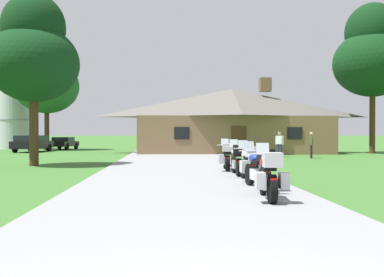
{
  "coord_description": "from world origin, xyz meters",
  "views": [
    {
      "loc": [
        -0.49,
        -3.14,
        1.61
      ],
      "look_at": [
        0.93,
        23.35,
        1.29
      ],
      "focal_mm": 44.16,
      "sensor_mm": 36.0,
      "label": 1
    }
  ],
  "objects_px": {
    "motorcycle_white_fourth_in_row": "(237,160)",
    "parked_black_suv_far_left": "(32,143)",
    "motorcycle_blue_second_in_row": "(259,169)",
    "bystander_olive_shirt_beside_signpost": "(311,144)",
    "parked_black_sedan_far_left": "(63,143)",
    "tree_left_far": "(47,79)",
    "metal_silo_distant": "(14,116)",
    "bystander_white_shirt_near_lodge": "(280,143)",
    "tree_right_of_lodge": "(373,54)",
    "motorcycle_red_nearest_to_camera": "(269,177)",
    "tree_left_near": "(34,53)",
    "motorcycle_red_farthest_in_row": "(227,157)",
    "motorcycle_silver_third_in_row": "(249,164)"
  },
  "relations": [
    {
      "from": "motorcycle_white_fourth_in_row",
      "to": "parked_black_sedan_far_left",
      "type": "xyz_separation_m",
      "value": [
        -12.62,
        29.07,
        0.02
      ]
    },
    {
      "from": "motorcycle_red_nearest_to_camera",
      "to": "motorcycle_white_fourth_in_row",
      "type": "relative_size",
      "value": 1.0
    },
    {
      "from": "tree_right_of_lodge",
      "to": "parked_black_suv_far_left",
      "type": "xyz_separation_m",
      "value": [
        -27.4,
        4.18,
        -6.98
      ]
    },
    {
      "from": "bystander_white_shirt_near_lodge",
      "to": "bystander_olive_shirt_beside_signpost",
      "type": "xyz_separation_m",
      "value": [
        1.67,
        -1.54,
        -0.02
      ]
    },
    {
      "from": "parked_black_suv_far_left",
      "to": "bystander_olive_shirt_beside_signpost",
      "type": "bearing_deg",
      "value": -19.21
    },
    {
      "from": "motorcycle_white_fourth_in_row",
      "to": "parked_black_suv_far_left",
      "type": "height_order",
      "value": "parked_black_suv_far_left"
    },
    {
      "from": "motorcycle_red_farthest_in_row",
      "to": "motorcycle_silver_third_in_row",
      "type": "bearing_deg",
      "value": -85.03
    },
    {
      "from": "motorcycle_blue_second_in_row",
      "to": "parked_black_sedan_far_left",
      "type": "distance_m",
      "value": 35.64
    },
    {
      "from": "motorcycle_silver_third_in_row",
      "to": "parked_black_suv_far_left",
      "type": "xyz_separation_m",
      "value": [
        -13.95,
        25.32,
        0.17
      ]
    },
    {
      "from": "metal_silo_distant",
      "to": "motorcycle_white_fourth_in_row",
      "type": "bearing_deg",
      "value": -60.08
    },
    {
      "from": "tree_left_far",
      "to": "motorcycle_red_farthest_in_row",
      "type": "bearing_deg",
      "value": -61.78
    },
    {
      "from": "tree_left_far",
      "to": "motorcycle_blue_second_in_row",
      "type": "bearing_deg",
      "value": -66.65
    },
    {
      "from": "tree_right_of_lodge",
      "to": "motorcycle_red_nearest_to_camera",
      "type": "bearing_deg",
      "value": -118.37
    },
    {
      "from": "motorcycle_blue_second_in_row",
      "to": "parked_black_sedan_far_left",
      "type": "xyz_separation_m",
      "value": [
        -12.58,
        33.35,
        0.02
      ]
    },
    {
      "from": "parked_black_suv_far_left",
      "to": "parked_black_sedan_far_left",
      "type": "xyz_separation_m",
      "value": [
        1.27,
        5.99,
        -0.13
      ]
    },
    {
      "from": "tree_left_far",
      "to": "tree_left_near",
      "type": "bearing_deg",
      "value": -77.51
    },
    {
      "from": "bystander_olive_shirt_beside_signpost",
      "to": "parked_black_suv_far_left",
      "type": "xyz_separation_m",
      "value": [
        -20.46,
        10.91,
        -0.15
      ]
    },
    {
      "from": "bystander_white_shirt_near_lodge",
      "to": "motorcycle_red_nearest_to_camera",
      "type": "bearing_deg",
      "value": -71.66
    },
    {
      "from": "motorcycle_silver_third_in_row",
      "to": "motorcycle_white_fourth_in_row",
      "type": "distance_m",
      "value": 2.24
    },
    {
      "from": "motorcycle_red_nearest_to_camera",
      "to": "bystander_white_shirt_near_lodge",
      "type": "relative_size",
      "value": 1.24
    },
    {
      "from": "tree_right_of_lodge",
      "to": "tree_left_far",
      "type": "height_order",
      "value": "tree_right_of_lodge"
    },
    {
      "from": "bystander_white_shirt_near_lodge",
      "to": "motorcycle_blue_second_in_row",
      "type": "bearing_deg",
      "value": -72.77
    },
    {
      "from": "tree_left_far",
      "to": "parked_black_suv_far_left",
      "type": "distance_m",
      "value": 7.44
    },
    {
      "from": "motorcycle_blue_second_in_row",
      "to": "bystander_white_shirt_near_lodge",
      "type": "height_order",
      "value": "bystander_white_shirt_near_lodge"
    },
    {
      "from": "motorcycle_blue_second_in_row",
      "to": "bystander_olive_shirt_beside_signpost",
      "type": "distance_m",
      "value": 17.74
    },
    {
      "from": "motorcycle_red_nearest_to_camera",
      "to": "bystander_olive_shirt_beside_signpost",
      "type": "relative_size",
      "value": 1.25
    },
    {
      "from": "tree_left_far",
      "to": "parked_black_suv_far_left",
      "type": "bearing_deg",
      "value": -91.14
    },
    {
      "from": "parked_black_suv_far_left",
      "to": "motorcycle_silver_third_in_row",
      "type": "bearing_deg",
      "value": -52.3
    },
    {
      "from": "bystander_olive_shirt_beside_signpost",
      "to": "bystander_white_shirt_near_lodge",
      "type": "bearing_deg",
      "value": -114.79
    },
    {
      "from": "tree_left_far",
      "to": "motorcycle_red_nearest_to_camera",
      "type": "bearing_deg",
      "value": -68.35
    },
    {
      "from": "tree_left_near",
      "to": "parked_black_sedan_far_left",
      "type": "bearing_deg",
      "value": 98.86
    },
    {
      "from": "metal_silo_distant",
      "to": "motorcycle_blue_second_in_row",
      "type": "bearing_deg",
      "value": -63.2
    },
    {
      "from": "motorcycle_red_farthest_in_row",
      "to": "bystander_olive_shirt_beside_signpost",
      "type": "xyz_separation_m",
      "value": [
        6.68,
        10.1,
        0.32
      ]
    },
    {
      "from": "motorcycle_red_farthest_in_row",
      "to": "metal_silo_distant",
      "type": "height_order",
      "value": "metal_silo_distant"
    },
    {
      "from": "motorcycle_white_fourth_in_row",
      "to": "motorcycle_red_farthest_in_row",
      "type": "xyz_separation_m",
      "value": [
        -0.11,
        2.09,
        -0.01
      ]
    },
    {
      "from": "motorcycle_red_nearest_to_camera",
      "to": "parked_black_suv_far_left",
      "type": "xyz_separation_m",
      "value": [
        -13.65,
        29.64,
        0.17
      ]
    },
    {
      "from": "parked_black_sedan_far_left",
      "to": "bystander_olive_shirt_beside_signpost",
      "type": "bearing_deg",
      "value": -33.12
    },
    {
      "from": "motorcycle_blue_second_in_row",
      "to": "motorcycle_white_fourth_in_row",
      "type": "xyz_separation_m",
      "value": [
        0.03,
        4.27,
        0.0
      ]
    },
    {
      "from": "motorcycle_red_farthest_in_row",
      "to": "parked_black_suv_far_left",
      "type": "relative_size",
      "value": 0.43
    },
    {
      "from": "tree_left_far",
      "to": "metal_silo_distant",
      "type": "height_order",
      "value": "tree_left_far"
    },
    {
      "from": "motorcycle_white_fourth_in_row",
      "to": "parked_black_suv_far_left",
      "type": "xyz_separation_m",
      "value": [
        -13.89,
        23.09,
        0.16
      ]
    },
    {
      "from": "tree_right_of_lodge",
      "to": "bystander_white_shirt_near_lodge",
      "type": "bearing_deg",
      "value": -148.92
    },
    {
      "from": "motorcycle_blue_second_in_row",
      "to": "tree_left_far",
      "type": "bearing_deg",
      "value": 106.5
    },
    {
      "from": "tree_right_of_lodge",
      "to": "metal_silo_distant",
      "type": "distance_m",
      "value": 34.0
    },
    {
      "from": "motorcycle_white_fourth_in_row",
      "to": "tree_left_far",
      "type": "height_order",
      "value": "tree_left_far"
    },
    {
      "from": "bystander_white_shirt_near_lodge",
      "to": "metal_silo_distant",
      "type": "xyz_separation_m",
      "value": [
        -22.81,
        17.39,
        2.36
      ]
    },
    {
      "from": "motorcycle_red_nearest_to_camera",
      "to": "metal_silo_distant",
      "type": "xyz_separation_m",
      "value": [
        -17.67,
        37.66,
        2.7
      ]
    },
    {
      "from": "tree_left_near",
      "to": "metal_silo_distant",
      "type": "bearing_deg",
      "value": 109.53
    },
    {
      "from": "motorcycle_red_nearest_to_camera",
      "to": "tree_left_near",
      "type": "bearing_deg",
      "value": 128.28
    },
    {
      "from": "motorcycle_red_nearest_to_camera",
      "to": "bystander_white_shirt_near_lodge",
      "type": "xyz_separation_m",
      "value": [
        5.14,
        20.27,
        0.34
      ]
    }
  ]
}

